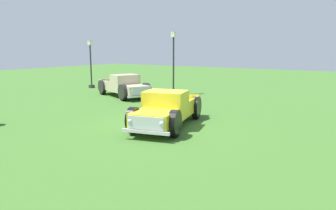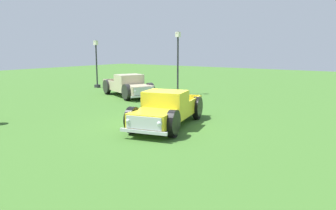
{
  "view_description": "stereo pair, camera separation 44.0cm",
  "coord_description": "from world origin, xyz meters",
  "px_view_note": "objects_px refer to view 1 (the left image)",
  "views": [
    {
      "loc": [
        -10.94,
        -7.64,
        3.32
      ],
      "look_at": [
        0.33,
        -0.12,
        0.9
      ],
      "focal_mm": 34.34,
      "sensor_mm": 36.0,
      "label": 1
    },
    {
      "loc": [
        -10.69,
        -8.0,
        3.32
      ],
      "look_at": [
        0.33,
        -0.12,
        0.9
      ],
      "focal_mm": 34.34,
      "sensor_mm": 36.0,
      "label": 2
    }
  ],
  "objects_px": {
    "pickup_truck_foreground": "(165,110)",
    "lamp_post_near": "(173,62)",
    "pickup_truck_behind_left": "(125,86)",
    "lamp_post_far": "(91,63)"
  },
  "relations": [
    {
      "from": "pickup_truck_behind_left",
      "to": "lamp_post_far",
      "type": "bearing_deg",
      "value": 67.98
    },
    {
      "from": "pickup_truck_behind_left",
      "to": "lamp_post_far",
      "type": "relative_size",
      "value": 1.34
    },
    {
      "from": "lamp_post_far",
      "to": "pickup_truck_behind_left",
      "type": "bearing_deg",
      "value": -112.02
    },
    {
      "from": "pickup_truck_foreground",
      "to": "pickup_truck_behind_left",
      "type": "relative_size",
      "value": 1.0
    },
    {
      "from": "lamp_post_far",
      "to": "lamp_post_near",
      "type": "bearing_deg",
      "value": -85.27
    },
    {
      "from": "lamp_post_near",
      "to": "lamp_post_far",
      "type": "xyz_separation_m",
      "value": [
        -0.64,
        7.76,
        -0.27
      ]
    },
    {
      "from": "pickup_truck_foreground",
      "to": "pickup_truck_behind_left",
      "type": "height_order",
      "value": "pickup_truck_foreground"
    },
    {
      "from": "pickup_truck_foreground",
      "to": "pickup_truck_behind_left",
      "type": "bearing_deg",
      "value": 51.9
    },
    {
      "from": "pickup_truck_foreground",
      "to": "lamp_post_near",
      "type": "xyz_separation_m",
      "value": [
        8.48,
        5.05,
        1.62
      ]
    },
    {
      "from": "pickup_truck_foreground",
      "to": "lamp_post_near",
      "type": "height_order",
      "value": "lamp_post_near"
    }
  ]
}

